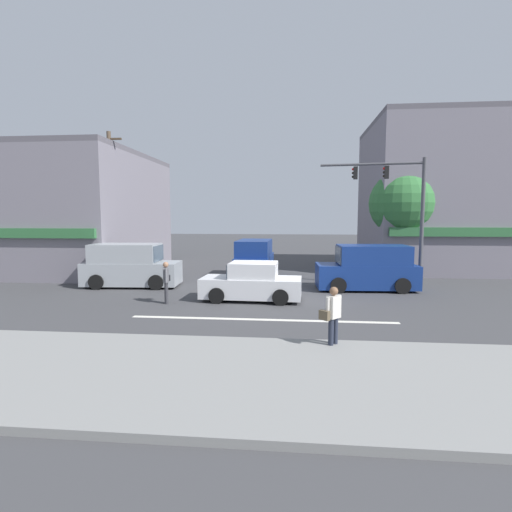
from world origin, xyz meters
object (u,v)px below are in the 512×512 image
at_px(van_parked_curbside, 130,266).
at_px(utility_pole_near_left, 111,204).
at_px(van_waiting_far, 368,269).
at_px(sedan_approaching_near, 252,283).
at_px(street_tree, 402,204).
at_px(traffic_light_mast, 401,201).
at_px(pedestrian_foreground_with_bag, 333,314).
at_px(van_crossing_center, 255,259).
at_px(pedestrian_mid_crossing, 166,280).

bearing_deg(van_parked_curbside, utility_pole_near_left, 131.26).
height_order(van_waiting_far, sedan_approaching_near, van_waiting_far).
height_order(street_tree, van_parked_curbside, street_tree).
distance_m(traffic_light_mast, pedestrian_foreground_with_bag, 10.85).
bearing_deg(van_parked_curbside, van_waiting_far, 0.93).
height_order(street_tree, traffic_light_mast, traffic_light_mast).
xyz_separation_m(traffic_light_mast, van_parked_curbside, (-13.10, -0.89, -3.17)).
distance_m(traffic_light_mast, sedan_approaching_near, 8.40).
distance_m(traffic_light_mast, van_crossing_center, 8.52).
xyz_separation_m(street_tree, van_waiting_far, (-2.77, -5.15, -3.20)).
relative_size(utility_pole_near_left, van_crossing_center, 1.72).
xyz_separation_m(utility_pole_near_left, pedestrian_foreground_with_bag, (10.96, -10.81, -3.19)).
distance_m(utility_pole_near_left, pedestrian_foreground_with_bag, 15.73).
bearing_deg(pedestrian_foreground_with_bag, pedestrian_mid_crossing, 140.15).
bearing_deg(pedestrian_mid_crossing, van_waiting_far, 23.80).
bearing_deg(pedestrian_mid_crossing, utility_pole_near_left, 130.41).
xyz_separation_m(street_tree, sedan_approaching_near, (-7.99, -7.99, -3.49)).
distance_m(van_parked_curbside, pedestrian_mid_crossing, 4.66).
xyz_separation_m(van_crossing_center, pedestrian_mid_crossing, (-2.80, -7.47, -0.05)).
height_order(street_tree, utility_pole_near_left, utility_pole_near_left).
bearing_deg(sedan_approaching_near, traffic_light_mast, 27.53).
relative_size(traffic_light_mast, sedan_approaching_near, 1.49).
relative_size(utility_pole_near_left, pedestrian_mid_crossing, 4.78).
bearing_deg(van_waiting_far, pedestrian_foreground_with_bag, -105.60).
bearing_deg(van_waiting_far, utility_pole_near_left, 171.62).
height_order(van_crossing_center, pedestrian_mid_crossing, van_crossing_center).
relative_size(street_tree, utility_pole_near_left, 0.77).
xyz_separation_m(utility_pole_near_left, sedan_approaching_near, (8.22, -4.81, -3.43)).
distance_m(utility_pole_near_left, pedestrian_mid_crossing, 8.19).
bearing_deg(van_crossing_center, van_parked_curbside, -146.05).
relative_size(utility_pole_near_left, pedestrian_foreground_with_bag, 4.78).
xyz_separation_m(street_tree, van_crossing_center, (-8.52, -1.44, -3.20)).
bearing_deg(van_crossing_center, utility_pole_near_left, -167.32).
xyz_separation_m(utility_pole_near_left, pedestrian_mid_crossing, (4.89, -5.74, -3.19)).
distance_m(utility_pole_near_left, sedan_approaching_near, 10.12).
distance_m(van_crossing_center, van_waiting_far, 6.84).
distance_m(utility_pole_near_left, van_crossing_center, 8.48).
xyz_separation_m(utility_pole_near_left, van_parked_curbside, (1.90, -2.17, -3.14)).
distance_m(street_tree, sedan_approaching_near, 11.82).
relative_size(utility_pole_near_left, van_waiting_far, 1.70).
height_order(street_tree, van_waiting_far, street_tree).
bearing_deg(pedestrian_foreground_with_bag, sedan_approaching_near, 114.60).
bearing_deg(van_crossing_center, street_tree, 9.63).
height_order(utility_pole_near_left, pedestrian_foreground_with_bag, utility_pole_near_left).
bearing_deg(utility_pole_near_left, pedestrian_foreground_with_bag, -44.60).
distance_m(van_parked_curbside, pedestrian_foreground_with_bag, 12.53).
bearing_deg(sedan_approaching_near, street_tree, 45.00).
xyz_separation_m(street_tree, utility_pole_near_left, (-16.21, -3.18, -0.06)).
relative_size(sedan_approaching_near, pedestrian_foreground_with_bag, 2.49).
bearing_deg(traffic_light_mast, pedestrian_foreground_with_bag, -112.95).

